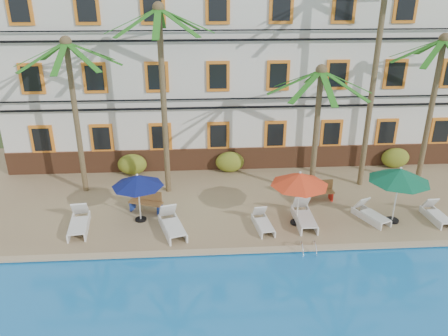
{
  "coord_description": "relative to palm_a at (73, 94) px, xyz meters",
  "views": [
    {
      "loc": [
        -2.61,
        -14.62,
        9.54
      ],
      "look_at": [
        -1.46,
        3.0,
        2.0
      ],
      "focal_mm": 35.0,
      "sensor_mm": 36.0,
      "label": 1
    }
  ],
  "objects": [
    {
      "name": "umbrella_blue",
      "position": [
        2.97,
        -3.09,
        -2.89
      ],
      "size": [
        2.14,
        2.14,
        2.15
      ],
      "color": "black",
      "rests_on": "pool_deck"
    },
    {
      "name": "pool_deck",
      "position": [
        8.05,
        0.21,
        -4.84
      ],
      "size": [
        30.0,
        12.0,
        0.25
      ],
      "primitive_type": "cube",
      "color": "tan",
      "rests_on": "ground"
    },
    {
      "name": "bench_left",
      "position": [
        3.16,
        -2.24,
        -4.24
      ],
      "size": [
        1.57,
        0.96,
        0.93
      ],
      "color": "olive",
      "rests_on": "pool_deck"
    },
    {
      "name": "palm_d",
      "position": [
        13.49,
        -0.17,
        1.73
      ],
      "size": [
        4.58,
        4.58,
        10.29
      ],
      "color": "brown",
      "rests_on": "pool_deck"
    },
    {
      "name": "lounger_b",
      "position": [
        4.34,
        -4.06,
        -4.4
      ],
      "size": [
        1.29,
        2.17,
        0.97
      ],
      "color": "silver",
      "rests_on": "pool_deck"
    },
    {
      "name": "umbrella_red",
      "position": [
        9.5,
        -3.77,
        -2.7
      ],
      "size": [
        2.37,
        2.37,
        2.37
      ],
      "color": "black",
      "rests_on": "pool_deck"
    },
    {
      "name": "hotel_building",
      "position": [
        8.05,
        5.19,
        0.41
      ],
      "size": [
        25.4,
        6.44,
        10.22
      ],
      "color": "silver",
      "rests_on": "pool_deck"
    },
    {
      "name": "shrub_left",
      "position": [
        2.03,
        1.81,
        -4.16
      ],
      "size": [
        1.5,
        0.9,
        1.1
      ],
      "primitive_type": "ellipsoid",
      "color": "#235F1B",
      "rests_on": "pool_deck"
    },
    {
      "name": "palm_a",
      "position": [
        0.0,
        0.0,
        0.0
      ],
      "size": [
        4.58,
        4.58,
        7.23
      ],
      "color": "brown",
      "rests_on": "pool_deck"
    },
    {
      "name": "pool_coping",
      "position": [
        8.05,
        -5.69,
        -4.68
      ],
      "size": [
        30.0,
        0.35,
        0.06
      ],
      "primitive_type": "cube",
      "color": "tan",
      "rests_on": "pool_deck"
    },
    {
      "name": "palm_c",
      "position": [
        10.78,
        -1.09,
        -0.66
      ],
      "size": [
        4.58,
        4.58,
        6.11
      ],
      "color": "brown",
      "rests_on": "pool_deck"
    },
    {
      "name": "lounger_f",
      "position": [
        15.45,
        -3.85,
        -4.46
      ],
      "size": [
        0.7,
        1.71,
        0.79
      ],
      "color": "silver",
      "rests_on": "pool_deck"
    },
    {
      "name": "palm_e",
      "position": [
        16.42,
        -0.21,
        0.01
      ],
      "size": [
        4.58,
        4.58,
        7.25
      ],
      "color": "brown",
      "rests_on": "pool_deck"
    },
    {
      "name": "pool_ladder",
      "position": [
        9.48,
        -5.79,
        -4.71
      ],
      "size": [
        0.54,
        0.74,
        0.74
      ],
      "color": "silver",
      "rests_on": "ground"
    },
    {
      "name": "shrub_mid",
      "position": [
        7.13,
        1.81,
        -4.16
      ],
      "size": [
        1.5,
        0.9,
        1.1
      ],
      "primitive_type": "ellipsoid",
      "color": "#235F1B",
      "rests_on": "pool_deck"
    },
    {
      "name": "shrub_right",
      "position": [
        16.1,
        1.81,
        -4.16
      ],
      "size": [
        1.5,
        0.9,
        1.1
      ],
      "primitive_type": "ellipsoid",
      "color": "#235F1B",
      "rests_on": "pool_deck"
    },
    {
      "name": "lounger_a",
      "position": [
        0.56,
        -3.66,
        -4.41
      ],
      "size": [
        0.94,
        2.06,
        0.94
      ],
      "color": "silver",
      "rests_on": "pool_deck"
    },
    {
      "name": "umbrella_green",
      "position": [
        13.56,
        -3.86,
        -2.59
      ],
      "size": [
        2.49,
        2.49,
        2.49
      ],
      "color": "black",
      "rests_on": "pool_deck"
    },
    {
      "name": "lounger_e",
      "position": [
        12.68,
        -3.66,
        -4.45
      ],
      "size": [
        1.27,
        1.84,
        0.82
      ],
      "color": "silver",
      "rests_on": "pool_deck"
    },
    {
      "name": "ground",
      "position": [
        8.05,
        -4.79,
        -4.96
      ],
      "size": [
        100.0,
        100.0,
        0.0
      ],
      "primitive_type": "plane",
      "color": "#384C23",
      "rests_on": "ground"
    },
    {
      "name": "lounger_c",
      "position": [
        8.03,
        -4.04,
        -4.46
      ],
      "size": [
        0.8,
        1.71,
        0.78
      ],
      "color": "silver",
      "rests_on": "pool_deck"
    },
    {
      "name": "bench_right",
      "position": [
        10.89,
        -1.69,
        -4.24
      ],
      "size": [
        1.52,
        0.54,
        0.93
      ],
      "color": "olive",
      "rests_on": "pool_deck"
    },
    {
      "name": "lounger_d",
      "position": [
        9.81,
        -3.73,
        -4.4
      ],
      "size": [
        0.74,
        2.05,
        0.96
      ],
      "color": "silver",
      "rests_on": "pool_deck"
    },
    {
      "name": "palm_b",
      "position": [
        4.0,
        -0.33,
        0.78
      ],
      "size": [
        4.58,
        4.58,
        8.58
      ],
      "color": "brown",
      "rests_on": "pool_deck"
    }
  ]
}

